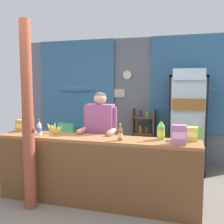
# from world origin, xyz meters

# --- Properties ---
(ground_plane) EXTENTS (7.13, 7.13, 0.00)m
(ground_plane) POSITION_xyz_m (0.00, 1.10, 0.00)
(ground_plane) COLOR slate
(back_wall_curtained) EXTENTS (5.20, 0.22, 2.65)m
(back_wall_curtained) POSITION_xyz_m (0.01, 2.79, 1.37)
(back_wall_curtained) COLOR slate
(back_wall_curtained) RESTS_ON ground
(stall_counter) EXTENTS (2.80, 0.48, 0.93)m
(stall_counter) POSITION_xyz_m (0.09, 0.40, 0.56)
(stall_counter) COLOR #935B33
(stall_counter) RESTS_ON ground
(timber_post) EXTENTS (0.18, 0.16, 2.47)m
(timber_post) POSITION_xyz_m (-0.71, 0.12, 1.19)
(timber_post) COLOR brown
(timber_post) RESTS_ON ground
(drink_fridge) EXTENTS (0.67, 0.69, 1.93)m
(drink_fridge) POSITION_xyz_m (1.30, 2.21, 1.06)
(drink_fridge) COLOR black
(drink_fridge) RESTS_ON ground
(bottle_shelf_rack) EXTENTS (0.48, 0.28, 1.15)m
(bottle_shelf_rack) POSITION_xyz_m (0.43, 2.50, 0.60)
(bottle_shelf_rack) COLOR brown
(bottle_shelf_rack) RESTS_ON ground
(plastic_lawn_chair) EXTENTS (0.56, 0.56, 0.86)m
(plastic_lawn_chair) POSITION_xyz_m (-1.15, 1.90, 0.49)
(plastic_lawn_chair) COLOR #4CC675
(plastic_lawn_chair) RESTS_ON ground
(shopkeeper) EXTENTS (0.53, 0.42, 1.54)m
(shopkeeper) POSITION_xyz_m (0.01, 0.91, 0.97)
(shopkeeper) COLOR #28282D
(shopkeeper) RESTS_ON ground
(soda_bottle_lime_soda) EXTENTS (0.10, 0.10, 0.29)m
(soda_bottle_lime_soda) POSITION_xyz_m (0.96, 0.60, 1.05)
(soda_bottle_lime_soda) COLOR #75C64C
(soda_bottle_lime_soda) RESTS_ON stall_counter
(soda_bottle_water) EXTENTS (0.07, 0.07, 0.22)m
(soda_bottle_water) POSITION_xyz_m (-0.77, 0.47, 1.03)
(soda_bottle_water) COLOR silver
(soda_bottle_water) RESTS_ON stall_counter
(soda_bottle_iced_tea) EXTENTS (0.06, 0.06, 0.22)m
(soda_bottle_iced_tea) POSITION_xyz_m (0.46, 0.41, 1.03)
(soda_bottle_iced_tea) COLOR brown
(soda_bottle_iced_tea) RESTS_ON stall_counter
(snack_box_instant_noodle) EXTENTS (0.23, 0.14, 0.18)m
(snack_box_instant_noodle) POSITION_xyz_m (1.30, 0.66, 1.02)
(snack_box_instant_noodle) COLOR #EAD14C
(snack_box_instant_noodle) RESTS_ON stall_counter
(snack_box_wafer) EXTENTS (0.18, 0.12, 0.24)m
(snack_box_wafer) POSITION_xyz_m (1.19, 0.39, 1.05)
(snack_box_wafer) COLOR #B76699
(snack_box_wafer) RESTS_ON stall_counter
(snack_box_choco_powder) EXTENTS (0.18, 0.15, 0.18)m
(snack_box_choco_powder) POSITION_xyz_m (-1.17, 0.65, 1.02)
(snack_box_choco_powder) COLOR gold
(snack_box_choco_powder) RESTS_ON stall_counter
(banana_bunch) EXTENTS (0.28, 0.06, 0.16)m
(banana_bunch) POSITION_xyz_m (-0.61, 0.62, 1.00)
(banana_bunch) COLOR #DBCC42
(banana_bunch) RESTS_ON stall_counter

